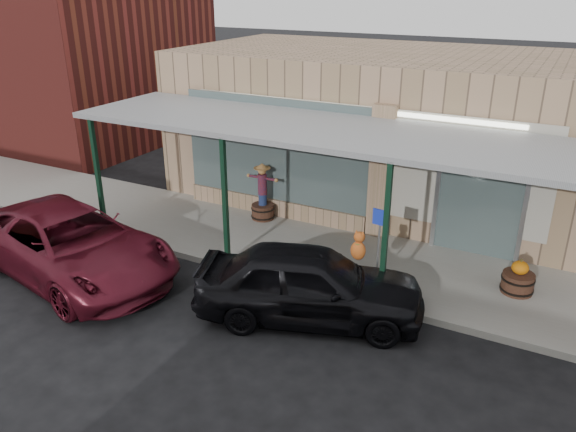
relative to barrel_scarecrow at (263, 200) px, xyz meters
The scene contains 10 objects.
ground 5.26m from the barrel_scarecrow, 63.38° to the right, with size 120.00×120.00×0.00m, color black.
sidewalk 2.63m from the barrel_scarecrow, 24.41° to the right, with size 40.00×3.20×0.15m, color gray.
storefront 4.44m from the barrel_scarecrow, 56.31° to the left, with size 12.00×6.25×4.20m.
awning 3.49m from the barrel_scarecrow, 25.19° to the right, with size 12.00×3.00×3.04m.
block_buildings_near 7.00m from the barrel_scarecrow, 46.28° to the left, with size 61.00×8.00×8.00m.
barrel_scarecrow is the anchor object (origin of this frame).
barrel_pumpkin 6.54m from the barrel_scarecrow, ahead, with size 0.82×0.82×0.75m.
handicap_sign 4.25m from the barrel_scarecrow, 25.60° to the right, with size 0.34×0.06×1.63m.
parked_sedan 4.62m from the barrel_scarecrow, 48.89° to the right, with size 4.62×3.02×1.57m.
car_maroon 4.90m from the barrel_scarecrow, 117.61° to the right, with size 2.45×5.31×1.48m, color #56111F.
Camera 1 is at (4.62, -7.18, 6.02)m, focal length 35.00 mm.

